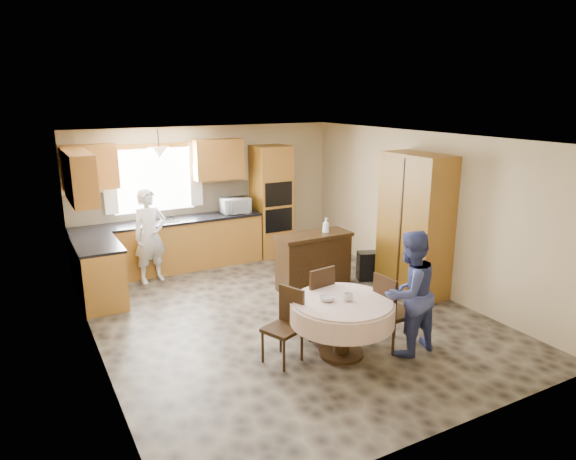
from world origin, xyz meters
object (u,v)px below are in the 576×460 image
at_px(chair_right, 391,308).
at_px(dining_table, 342,312).
at_px(oven_tower, 271,201).
at_px(chair_left, 286,321).
at_px(cupboard, 415,225).
at_px(person_sink, 150,236).
at_px(sideboard, 313,263).
at_px(chair_back, 317,298).
at_px(person_dining, 409,293).

bearing_deg(chair_right, dining_table, 75.85).
height_order(oven_tower, chair_left, oven_tower).
xyz_separation_m(cupboard, dining_table, (-2.16, -1.19, -0.55)).
relative_size(oven_tower, chair_left, 2.42).
distance_m(dining_table, chair_right, 0.64).
relative_size(oven_tower, person_sink, 1.34).
bearing_deg(sideboard, dining_table, -112.87).
distance_m(dining_table, chair_left, 0.67).
distance_m(cupboard, chair_back, 2.31).
bearing_deg(chair_right, chair_left, 71.77).
xyz_separation_m(chair_right, person_dining, (0.11, -0.19, 0.24)).
bearing_deg(dining_table, sideboard, 67.47).
distance_m(sideboard, chair_right, 2.17).
bearing_deg(oven_tower, cupboard, -69.23).
xyz_separation_m(oven_tower, dining_table, (-1.09, -4.01, -0.51)).
distance_m(oven_tower, dining_table, 4.19).
bearing_deg(dining_table, chair_right, -11.47).
distance_m(chair_left, chair_back, 0.74).
bearing_deg(chair_right, chair_back, 38.42).
bearing_deg(chair_back, person_sink, -73.30).
bearing_deg(person_dining, chair_right, -66.06).
distance_m(oven_tower, sideboard, 2.09).
bearing_deg(sideboard, person_dining, -92.80).
bearing_deg(dining_table, cupboard, 28.83).
bearing_deg(chair_left, person_dining, 46.58).
relative_size(chair_back, chair_right, 1.00).
height_order(sideboard, dining_table, sideboard).
distance_m(cupboard, dining_table, 2.53).
distance_m(cupboard, chair_right, 2.10).
xyz_separation_m(oven_tower, chair_right, (-0.46, -4.14, -0.54)).
distance_m(chair_left, chair_right, 1.31).
xyz_separation_m(cupboard, chair_left, (-2.79, -0.97, -0.61)).
bearing_deg(oven_tower, person_sink, -170.92).
relative_size(chair_left, person_dining, 0.57).
relative_size(cupboard, chair_right, 2.31).
bearing_deg(person_sink, chair_right, -74.94).
height_order(cupboard, chair_back, cupboard).
relative_size(sideboard, chair_left, 1.37).
height_order(sideboard, person_sink, person_sink).
bearing_deg(person_dining, sideboard, -98.76).
distance_m(oven_tower, cupboard, 3.02).
distance_m(chair_right, person_sink, 4.25).
bearing_deg(chair_back, oven_tower, -114.95).
xyz_separation_m(dining_table, chair_back, (0.01, 0.59, -0.02)).
distance_m(oven_tower, person_dining, 4.35).
distance_m(oven_tower, chair_left, 4.20).
distance_m(chair_back, person_dining, 1.19).
height_order(chair_back, person_dining, person_dining).
relative_size(oven_tower, dining_table, 1.71).
xyz_separation_m(cupboard, chair_back, (-2.15, -0.60, -0.57)).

